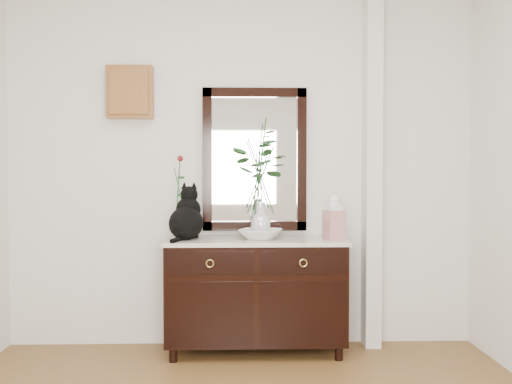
{
  "coord_description": "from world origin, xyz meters",
  "views": [
    {
      "loc": [
        -0.04,
        -2.66,
        1.35
      ],
      "look_at": [
        0.1,
        1.63,
        1.2
      ],
      "focal_mm": 42.0,
      "sensor_mm": 36.0,
      "label": 1
    }
  ],
  "objects_px": {
    "sideboard": "(256,290)",
    "lotus_bowl": "(261,234)",
    "cat": "(186,212)",
    "ginger_jar": "(334,216)"
  },
  "relations": [
    {
      "from": "lotus_bowl",
      "to": "cat",
      "type": "bearing_deg",
      "value": 179.86
    },
    {
      "from": "lotus_bowl",
      "to": "ginger_jar",
      "type": "bearing_deg",
      "value": -4.76
    },
    {
      "from": "sideboard",
      "to": "lotus_bowl",
      "type": "bearing_deg",
      "value": -26.45
    },
    {
      "from": "sideboard",
      "to": "lotus_bowl",
      "type": "distance_m",
      "value": 0.42
    },
    {
      "from": "lotus_bowl",
      "to": "ginger_jar",
      "type": "distance_m",
      "value": 0.55
    },
    {
      "from": "sideboard",
      "to": "ginger_jar",
      "type": "height_order",
      "value": "ginger_jar"
    },
    {
      "from": "sideboard",
      "to": "ginger_jar",
      "type": "distance_m",
      "value": 0.79
    },
    {
      "from": "ginger_jar",
      "to": "sideboard",
      "type": "bearing_deg",
      "value": 173.74
    },
    {
      "from": "cat",
      "to": "lotus_bowl",
      "type": "xyz_separation_m",
      "value": [
        0.55,
        -0.0,
        -0.16
      ]
    },
    {
      "from": "sideboard",
      "to": "lotus_bowl",
      "type": "xyz_separation_m",
      "value": [
        0.04,
        -0.02,
        0.41
      ]
    }
  ]
}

